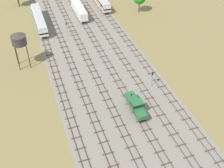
% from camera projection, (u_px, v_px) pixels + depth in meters
% --- Properties ---
extents(ground_plane, '(480.00, 480.00, 0.00)m').
position_uv_depth(ground_plane, '(92.00, 52.00, 84.03)').
color(ground_plane, olive).
extents(ballast_bed, '(28.52, 176.00, 0.01)m').
position_uv_depth(ballast_bed, '(92.00, 52.00, 84.03)').
color(ballast_bed, gray).
rests_on(ballast_bed, ground).
extents(track_far_left, '(2.40, 126.00, 0.29)m').
position_uv_depth(track_far_left, '(51.00, 57.00, 81.53)').
color(track_far_left, '#47382D').
rests_on(track_far_left, ground).
extents(track_left, '(2.40, 126.00, 0.29)m').
position_uv_depth(track_left, '(67.00, 54.00, 82.79)').
color(track_left, '#47382D').
rests_on(track_left, ground).
extents(track_centre_left, '(2.40, 126.00, 0.29)m').
position_uv_depth(track_centre_left, '(83.00, 51.00, 84.04)').
color(track_centre_left, '#47382D').
rests_on(track_centre_left, ground).
extents(track_centre, '(2.40, 126.00, 0.29)m').
position_uv_depth(track_centre, '(99.00, 48.00, 85.30)').
color(track_centre, '#47382D').
rests_on(track_centre, ground).
extents(track_centre_right, '(2.40, 126.00, 0.29)m').
position_uv_depth(track_centre_right, '(114.00, 46.00, 86.56)').
color(track_centre_right, '#47382D').
rests_on(track_centre_right, ground).
extents(track_right, '(2.40, 126.00, 0.29)m').
position_uv_depth(track_right, '(129.00, 43.00, 87.82)').
color(track_right, '#47382D').
rests_on(track_right, ground).
extents(shunter_loco_centre_nearest, '(2.74, 8.46, 3.10)m').
position_uv_depth(shunter_loco_centre_nearest, '(136.00, 105.00, 63.45)').
color(shunter_loco_centre_nearest, '#286638').
rests_on(shunter_loco_centre_nearest, ground).
extents(diesel_railcar_far_left_near, '(2.96, 20.50, 3.80)m').
position_uv_depth(diesel_railcar_far_left_near, '(39.00, 19.00, 95.01)').
color(diesel_railcar_far_left_near, white).
rests_on(diesel_railcar_far_left_near, ground).
extents(freight_boxcar_centre_mid, '(2.87, 14.00, 3.60)m').
position_uv_depth(freight_boxcar_centre_mid, '(79.00, 10.00, 101.00)').
color(freight_boxcar_centre_mid, white).
rests_on(freight_boxcar_centre_mid, ground).
extents(water_tower, '(4.06, 4.06, 9.97)m').
position_uv_depth(water_tower, '(19.00, 40.00, 73.32)').
color(water_tower, '#2D2826').
rests_on(water_tower, ground).
extents(signal_post_nearest, '(0.28, 0.47, 4.78)m').
position_uv_depth(signal_post_nearest, '(101.00, 8.00, 100.37)').
color(signal_post_nearest, gray).
rests_on(signal_post_nearest, ground).
extents(signal_post_near, '(0.28, 0.47, 5.00)m').
position_uv_depth(signal_post_near, '(67.00, 27.00, 89.30)').
color(signal_post_near, gray).
rests_on(signal_post_near, ground).
extents(signal_post_mid, '(0.28, 0.47, 4.54)m').
position_uv_depth(signal_post_mid, '(152.00, 77.00, 69.93)').
color(signal_post_mid, gray).
rests_on(signal_post_mid, ground).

